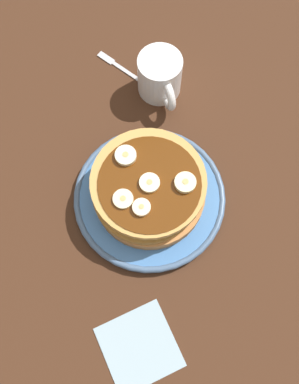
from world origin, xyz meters
TOP-DOWN VIEW (x-y plane):
  - ground_plane at (0.00, 0.00)cm, footprint 140.00×140.00cm
  - plate at (0.00, 0.00)cm, footprint 25.88×25.88cm
  - pancake_stack at (-0.24, 0.03)cm, footprint 19.13×19.01cm
  - banana_slice_0 at (-0.21, -0.23)cm, footprint 3.26×3.26cm
  - banana_slice_1 at (3.40, -2.47)cm, footprint 2.84×2.84cm
  - banana_slice_2 at (1.16, -4.71)cm, footprint 3.21×3.21cm
  - banana_slice_3 at (-5.60, -2.08)cm, footprint 3.45×3.45cm
  - banana_slice_4 at (1.81, 5.26)cm, footprint 3.43×3.43cm
  - coffee_mug at (-20.19, 9.03)cm, footprint 11.25×8.02cm
  - napkin at (22.31, -9.37)cm, footprint 12.05×12.05cm
  - fork at (-26.92, 3.60)cm, footprint 11.41×7.95cm

SIDE VIEW (x-z plane):
  - ground_plane at x=0.00cm, z-range -3.00..0.00cm
  - napkin at x=22.31cm, z-range 0.00..0.30cm
  - fork at x=-26.92cm, z-range 0.00..0.50cm
  - plate at x=0.00cm, z-range 0.07..1.94cm
  - coffee_mug at x=-20.19cm, z-range 0.12..8.36cm
  - pancake_stack at x=-0.24cm, z-range 1.53..7.84cm
  - banana_slice_2 at x=1.16cm, z-range 7.68..8.41cm
  - banana_slice_0 at x=-0.21cm, z-range 7.68..8.54cm
  - banana_slice_1 at x=3.40cm, z-range 7.68..8.62cm
  - banana_slice_3 at x=-5.60cm, z-range 7.68..8.69cm
  - banana_slice_4 at x=1.81cm, z-range 7.68..8.75cm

